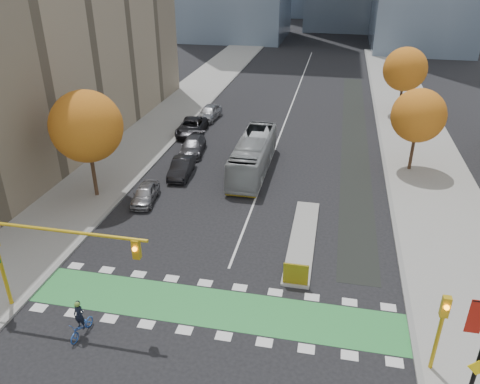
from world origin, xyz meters
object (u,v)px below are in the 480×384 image
at_px(tree_east_far, 405,69).
at_px(parked_car_e, 209,112).
at_px(cyclist, 81,324).
at_px(parked_car_b, 181,168).
at_px(tree_west, 86,126).
at_px(traffic_signal_west, 41,247).
at_px(hazard_board, 296,274).
at_px(parked_car_c, 193,146).
at_px(traffic_signal_east, 441,323).
at_px(tree_east_near, 418,116).
at_px(bus, 253,155).
at_px(parked_car_d, 192,127).
at_px(parked_car_a, 145,194).

bearing_deg(tree_east_far, parked_car_e, -163.95).
relative_size(cyclist, parked_car_b, 0.46).
distance_m(tree_west, parked_car_e, 20.83).
bearing_deg(traffic_signal_west, hazard_board, 21.55).
bearing_deg(cyclist, hazard_board, 37.42).
xyz_separation_m(parked_car_c, parked_car_e, (-1.13, 10.00, 0.09)).
bearing_deg(tree_west, traffic_signal_east, -29.07).
xyz_separation_m(traffic_signal_west, traffic_signal_east, (18.43, 0.00, -1.30)).
distance_m(hazard_board, parked_car_c, 21.08).
bearing_deg(tree_west, traffic_signal_west, -71.98).
relative_size(tree_east_near, bus, 0.66).
bearing_deg(tree_east_far, cyclist, -114.69).
distance_m(traffic_signal_east, parked_car_e, 37.66).
relative_size(tree_west, parked_car_e, 1.75).
xyz_separation_m(traffic_signal_east, parked_car_d, (-19.50, 27.47, -1.97)).
height_order(traffic_signal_east, parked_car_a, traffic_signal_east).
height_order(tree_west, traffic_signal_east, tree_west).
bearing_deg(parked_car_c, tree_east_near, -6.54).
height_order(bus, parked_car_d, bus).
bearing_deg(parked_car_a, tree_east_far, 45.04).
xyz_separation_m(tree_east_near, tree_east_far, (0.50, 16.00, 0.38)).
bearing_deg(parked_car_e, parked_car_d, -91.38).
distance_m(hazard_board, cyclist, 11.40).
height_order(parked_car_a, parked_car_e, parked_car_e).
relative_size(tree_west, parked_car_c, 1.67).
bearing_deg(tree_west, parked_car_b, 43.70).
bearing_deg(tree_west, hazard_board, -25.99).
distance_m(traffic_signal_east, parked_car_b, 24.67).
bearing_deg(tree_west, parked_car_a, -0.57).
bearing_deg(traffic_signal_east, parked_car_a, 146.04).
bearing_deg(tree_east_far, tree_west, -133.30).
bearing_deg(hazard_board, parked_car_a, 147.14).
bearing_deg(parked_car_c, parked_car_a, -100.44).
relative_size(traffic_signal_east, parked_car_d, 0.74).
distance_m(tree_west, parked_car_d, 16.01).
height_order(traffic_signal_east, parked_car_c, traffic_signal_east).
bearing_deg(bus, parked_car_d, 134.91).
bearing_deg(tree_east_far, traffic_signal_west, -117.95).
distance_m(traffic_signal_east, parked_car_c, 28.77).
distance_m(parked_car_a, parked_car_e, 20.01).
xyz_separation_m(hazard_board, parked_car_d, (-13.00, 22.76, -0.03)).
bearing_deg(cyclist, parked_car_a, 105.63).
distance_m(traffic_signal_west, parked_car_c, 22.72).
height_order(tree_east_near, traffic_signal_west, tree_east_near).
xyz_separation_m(tree_west, parked_car_d, (3.00, 14.96, -4.85)).
bearing_deg(parked_car_c, parked_car_d, 101.57).
distance_m(tree_east_near, parked_car_d, 21.96).
relative_size(hazard_board, parked_car_e, 0.30).
bearing_deg(hazard_board, cyclist, -148.80).
height_order(cyclist, parked_car_e, cyclist).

